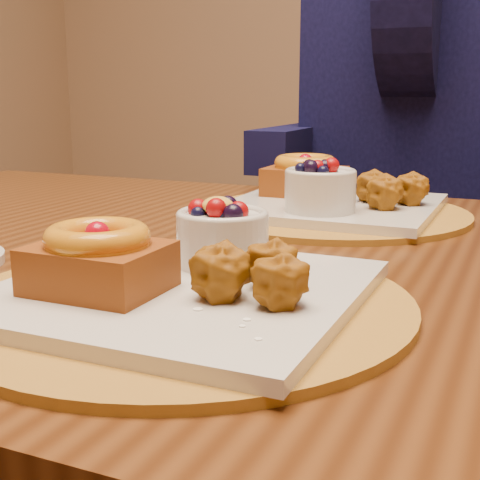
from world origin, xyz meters
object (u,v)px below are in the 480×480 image
object	(u,v)px
place_setting_near	(182,280)
diner	(418,82)
chair_far	(429,298)
dining_table	(276,315)
place_setting_far	(329,198)

from	to	relation	value
place_setting_near	diner	world-z (taller)	diner
place_setting_near	chair_far	bearing A→B (deg)	86.99
chair_far	diner	world-z (taller)	diner
place_setting_near	chair_far	world-z (taller)	place_setting_near
dining_table	diner	xyz separation A→B (m)	(0.02, 0.75, 0.27)
place_setting_far	dining_table	bearing A→B (deg)	-89.20
place_setting_far	chair_far	bearing A→B (deg)	84.98
dining_table	place_setting_near	bearing A→B (deg)	-90.58
place_setting_near	place_setting_far	bearing A→B (deg)	90.10
chair_far	place_setting_far	bearing A→B (deg)	-108.18
dining_table	place_setting_far	size ratio (longest dim) A/B	4.21
dining_table	place_setting_far	bearing A→B (deg)	90.80
place_setting_far	diner	world-z (taller)	diner
place_setting_far	diner	xyz separation A→B (m)	(0.03, 0.53, 0.16)
place_setting_far	diner	size ratio (longest dim) A/B	0.43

